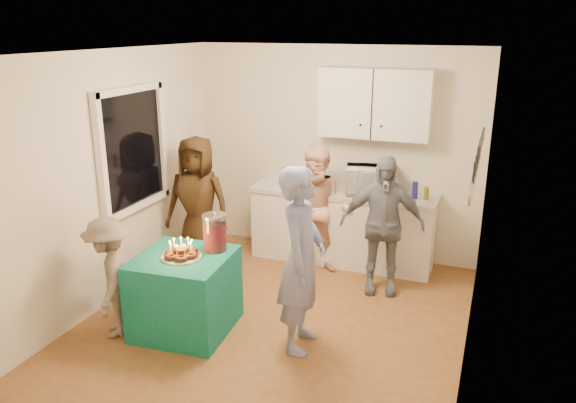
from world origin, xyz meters
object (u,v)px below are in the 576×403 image
(man_birthday, at_px, (302,260))
(woman_back_left, at_px, (198,203))
(microwave, at_px, (371,180))
(woman_back_right, at_px, (382,225))
(punch_jar, at_px, (215,233))
(child_near_left, at_px, (110,277))
(counter, at_px, (342,228))
(party_table, at_px, (185,293))
(woman_back_center, at_px, (319,210))

(man_birthday, bearing_deg, woman_back_left, 48.65)
(microwave, xyz_separation_m, woman_back_right, (0.29, -0.65, -0.30))
(punch_jar, xyz_separation_m, child_near_left, (-0.82, -0.56, -0.35))
(man_birthday, xyz_separation_m, woman_back_left, (-1.74, 1.22, -0.05))
(counter, bearing_deg, child_near_left, -122.41)
(man_birthday, bearing_deg, party_table, 90.26)
(punch_jar, bearing_deg, counter, 68.63)
(counter, distance_m, punch_jar, 2.09)
(woman_back_right, distance_m, child_near_left, 2.82)
(party_table, xyz_separation_m, woman_back_center, (0.78, 1.75, 0.38))
(woman_back_center, bearing_deg, man_birthday, -90.02)
(party_table, distance_m, child_near_left, 0.71)
(man_birthday, relative_size, woman_back_center, 1.12)
(punch_jar, distance_m, child_near_left, 1.05)
(child_near_left, bearing_deg, counter, 115.62)
(man_birthday, xyz_separation_m, woman_back_right, (0.43, 1.36, -0.08))
(man_birthday, bearing_deg, child_near_left, 98.10)
(counter, distance_m, woman_back_right, 0.95)
(punch_jar, relative_size, child_near_left, 0.29)
(woman_back_center, relative_size, woman_back_right, 0.99)
(microwave, xyz_separation_m, man_birthday, (-0.15, -2.01, -0.22))
(woman_back_left, distance_m, woman_back_right, 2.17)
(counter, relative_size, microwave, 3.79)
(woman_back_center, height_order, woman_back_right, woman_back_right)
(punch_jar, relative_size, woman_back_right, 0.22)
(counter, bearing_deg, woman_back_right, -46.73)
(woman_back_left, relative_size, woman_back_center, 1.06)
(party_table, distance_m, woman_back_left, 1.54)
(microwave, relative_size, woman_back_left, 0.36)
(woman_back_center, distance_m, woman_back_right, 0.83)
(punch_jar, height_order, man_birthday, man_birthday)
(counter, height_order, punch_jar, punch_jar)
(microwave, distance_m, woman_back_right, 0.77)
(punch_jar, height_order, child_near_left, child_near_left)
(punch_jar, height_order, woman_back_center, woman_back_center)
(party_table, bearing_deg, woman_back_right, 43.54)
(punch_jar, bearing_deg, microwave, 60.58)
(party_table, xyz_separation_m, woman_back_left, (-0.60, 1.35, 0.42))
(counter, relative_size, woman_back_center, 1.45)
(punch_jar, distance_m, man_birthday, 0.93)
(woman_back_left, distance_m, child_near_left, 1.68)
(party_table, bearing_deg, child_near_left, -152.45)
(microwave, bearing_deg, punch_jar, -132.82)
(party_table, height_order, woman_back_center, woman_back_center)
(woman_back_left, relative_size, woman_back_right, 1.04)
(microwave, bearing_deg, child_near_left, -140.92)
(counter, xyz_separation_m, woman_back_left, (-1.56, -0.79, 0.37))
(microwave, xyz_separation_m, child_near_left, (-1.88, -2.45, -0.49))
(woman_back_right, bearing_deg, punch_jar, -149.84)
(woman_back_left, distance_m, woman_back_center, 1.44)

